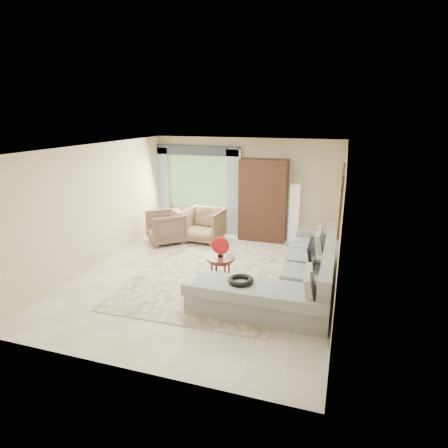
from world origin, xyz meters
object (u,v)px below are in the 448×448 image
(floor_lamp, at_px, (294,213))
(armoire, at_px, (263,200))
(armchair_left, at_px, (166,227))
(tv_screen, at_px, (312,255))
(armchair_right, at_px, (204,225))
(coffee_table, at_px, (220,270))
(potted_plant, at_px, (170,225))
(sectional_sofa, at_px, (295,279))

(floor_lamp, bearing_deg, armoire, -175.71)
(armchair_left, bearing_deg, armoire, 74.34)
(tv_screen, distance_m, armchair_right, 3.58)
(coffee_table, xyz_separation_m, floor_lamp, (0.98, 3.01, 0.45))
(coffee_table, distance_m, floor_lamp, 3.20)
(tv_screen, xyz_separation_m, coffee_table, (-1.68, -0.24, -0.42))
(armchair_right, distance_m, floor_lamp, 2.34)
(tv_screen, bearing_deg, armchair_right, 144.53)
(tv_screen, xyz_separation_m, potted_plant, (-4.03, 2.40, -0.48))
(sectional_sofa, xyz_separation_m, armoire, (-1.23, 2.90, 0.77))
(armchair_left, distance_m, armchair_right, 0.98)
(sectional_sofa, relative_size, armchair_left, 3.89)
(armoire, bearing_deg, coffee_table, -93.59)
(sectional_sofa, distance_m, floor_lamp, 3.03)
(sectional_sofa, relative_size, potted_plant, 7.17)
(tv_screen, distance_m, coffee_table, 1.75)
(armoire, height_order, floor_lamp, armoire)
(armchair_left, height_order, armchair_right, armchair_right)
(armchair_right, height_order, floor_lamp, floor_lamp)
(armchair_left, bearing_deg, sectional_sofa, 22.17)
(tv_screen, xyz_separation_m, floor_lamp, (-0.70, 2.77, 0.03))
(armchair_left, height_order, potted_plant, armchair_left)
(armchair_left, relative_size, armoire, 0.42)
(sectional_sofa, xyz_separation_m, tv_screen, (0.27, 0.19, 0.44))
(potted_plant, bearing_deg, floor_lamp, 6.43)
(sectional_sofa, relative_size, tv_screen, 4.68)
(armchair_right, xyz_separation_m, potted_plant, (-1.12, 0.33, -0.19))
(tv_screen, height_order, coffee_table, tv_screen)
(floor_lamp, bearing_deg, tv_screen, -75.83)
(sectional_sofa, bearing_deg, armoire, 113.06)
(sectional_sofa, xyz_separation_m, floor_lamp, (-0.43, 2.96, 0.47))
(coffee_table, height_order, floor_lamp, floor_lamp)
(armchair_left, bearing_deg, potted_plant, 157.37)
(potted_plant, distance_m, floor_lamp, 3.39)
(armoire, bearing_deg, potted_plant, -172.90)
(coffee_table, height_order, potted_plant, coffee_table)
(armoire, bearing_deg, armchair_left, -155.49)
(potted_plant, height_order, armoire, armoire)
(sectional_sofa, bearing_deg, armchair_left, 152.34)
(armchair_right, distance_m, armoire, 1.67)
(tv_screen, relative_size, coffee_table, 1.32)
(coffee_table, bearing_deg, tv_screen, 7.97)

